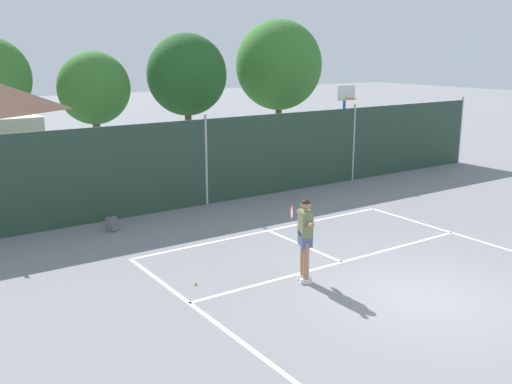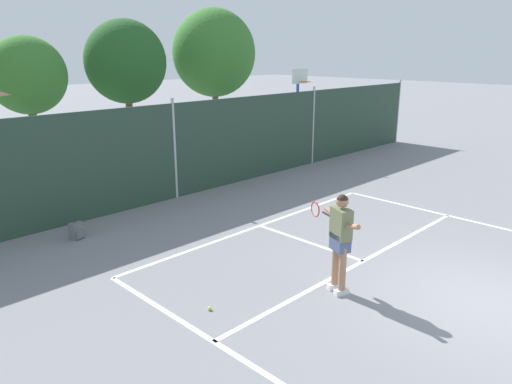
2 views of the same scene
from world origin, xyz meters
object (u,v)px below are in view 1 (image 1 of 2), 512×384
Objects in this scene: tennis_player at (305,232)px; backpack_grey at (112,224)px; tennis_ball at (195,283)px; basketball_hoop at (345,116)px.

tennis_player reaches higher than backpack_grey.
tennis_player reaches higher than tennis_ball.
basketball_hoop is 13.31m from tennis_ball.
tennis_ball is (-2.08, 1.14, -1.08)m from tennis_player.
tennis_ball is 4.71m from backpack_grey.
tennis_player is (-8.85, -8.39, -1.20)m from basketball_hoop.
basketball_hoop is 7.67× the size of backpack_grey.
basketball_hoop is 11.51m from backpack_grey.
backpack_grey is (-2.18, 5.85, -0.92)m from tennis_player.
tennis_ball is at bearing -146.45° from basketball_hoop.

